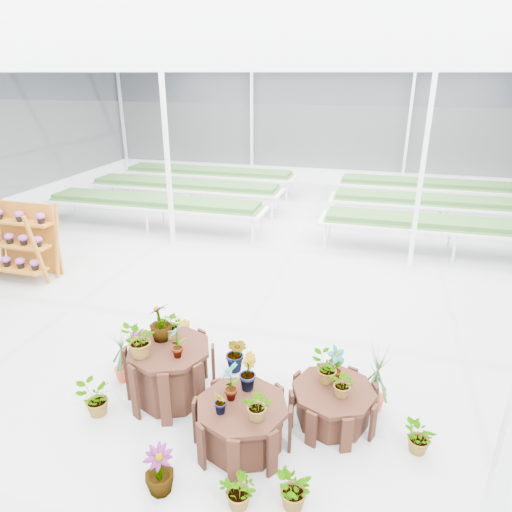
% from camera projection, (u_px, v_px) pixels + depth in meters
% --- Properties ---
extents(ground_plane, '(24.00, 24.00, 0.00)m').
position_uv_depth(ground_plane, '(236.00, 336.00, 7.82)').
color(ground_plane, gray).
rests_on(ground_plane, ground).
extents(greenhouse_shell, '(18.00, 24.00, 4.50)m').
position_uv_depth(greenhouse_shell, '(233.00, 209.00, 6.97)').
color(greenhouse_shell, white).
rests_on(greenhouse_shell, ground).
extents(steel_frame, '(18.00, 24.00, 4.50)m').
position_uv_depth(steel_frame, '(233.00, 209.00, 6.97)').
color(steel_frame, silver).
rests_on(steel_frame, ground).
extents(nursery_benches, '(16.00, 7.00, 0.84)m').
position_uv_depth(nursery_benches, '(305.00, 204.00, 14.10)').
color(nursery_benches, silver).
rests_on(nursery_benches, ground).
extents(plinth_tall, '(1.47, 1.47, 0.80)m').
position_uv_depth(plinth_tall, '(171.00, 372.00, 6.22)').
color(plinth_tall, '#32180F').
rests_on(plinth_tall, ground).
extents(plinth_mid, '(1.28, 1.28, 0.60)m').
position_uv_depth(plinth_mid, '(242.00, 425.00, 5.43)').
color(plinth_mid, '#32180F').
rests_on(plinth_mid, ground).
extents(plinth_low, '(1.44, 1.44, 0.49)m').
position_uv_depth(plinth_low, '(333.00, 405.00, 5.84)').
color(plinth_low, '#32180F').
rests_on(plinth_low, ground).
extents(shelf_rack, '(1.53, 0.81, 1.61)m').
position_uv_depth(shelf_rack, '(19.00, 243.00, 9.77)').
color(shelf_rack, '#955315').
rests_on(shelf_rack, ground).
extents(nursery_plants, '(4.56, 2.83, 1.34)m').
position_uv_depth(nursery_plants, '(228.00, 379.00, 5.88)').
color(nursery_plants, '#2E5023').
rests_on(nursery_plants, ground).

